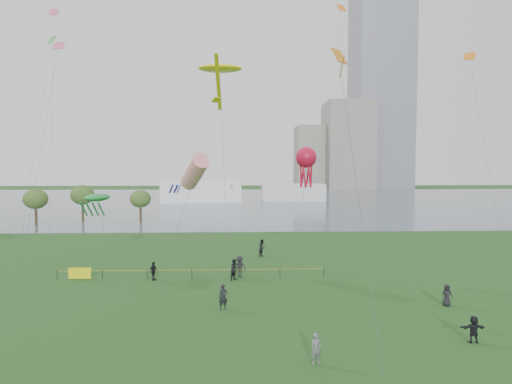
{
  "coord_description": "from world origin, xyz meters",
  "views": [
    {
      "loc": [
        -1.3,
        -24.89,
        10.11
      ],
      "look_at": [
        0.0,
        10.0,
        8.0
      ],
      "focal_mm": 30.0,
      "sensor_mm": 36.0,
      "label": 1
    }
  ],
  "objects_px": {
    "kite_stingray": "(220,69)",
    "kite_octopus": "(306,158)",
    "kite_flyer": "(316,349)",
    "fence": "(123,273)"
  },
  "relations": [
    {
      "from": "kite_flyer",
      "to": "kite_stingray",
      "type": "relative_size",
      "value": 0.08
    },
    {
      "from": "kite_flyer",
      "to": "kite_stingray",
      "type": "xyz_separation_m",
      "value": [
        -5.95,
        24.73,
        19.55
      ]
    },
    {
      "from": "fence",
      "to": "kite_stingray",
      "type": "relative_size",
      "value": 1.16
    },
    {
      "from": "kite_flyer",
      "to": "kite_octopus",
      "type": "distance_m",
      "value": 22.28
    },
    {
      "from": "fence",
      "to": "kite_flyer",
      "type": "height_order",
      "value": "kite_flyer"
    },
    {
      "from": "fence",
      "to": "kite_stingray",
      "type": "distance_m",
      "value": 22.82
    },
    {
      "from": "kite_stingray",
      "to": "kite_octopus",
      "type": "distance_m",
      "value": 13.64
    },
    {
      "from": "kite_flyer",
      "to": "kite_octopus",
      "type": "height_order",
      "value": "kite_octopus"
    },
    {
      "from": "kite_octopus",
      "to": "fence",
      "type": "bearing_deg",
      "value": -177.36
    },
    {
      "from": "kite_stingray",
      "to": "kite_octopus",
      "type": "relative_size",
      "value": 1.74
    }
  ]
}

